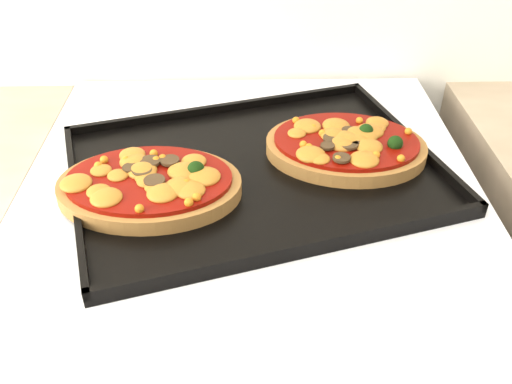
{
  "coord_description": "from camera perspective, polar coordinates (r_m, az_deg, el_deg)",
  "views": [
    {
      "loc": [
        -0.05,
        1.09,
        1.33
      ],
      "look_at": [
        -0.04,
        1.65,
        0.92
      ],
      "focal_mm": 40.0,
      "sensor_mm": 36.0,
      "label": 1
    }
  ],
  "objects": [
    {
      "name": "baking_tray",
      "position": [
        0.74,
        -0.08,
        2.42
      ],
      "size": [
        0.54,
        0.46,
        0.02
      ],
      "primitive_type": "cube",
      "rotation": [
        0.0,
        0.0,
        0.29
      ],
      "color": "black",
      "rests_on": "stove"
    },
    {
      "name": "pizza_left",
      "position": [
        0.7,
        -10.62,
        0.87
      ],
      "size": [
        0.22,
        0.16,
        0.03
      ],
      "primitive_type": null,
      "rotation": [
        0.0,
        0.0,
        -0.02
      ],
      "color": "olive",
      "rests_on": "baking_tray"
    },
    {
      "name": "pizza_right",
      "position": [
        0.77,
        8.97,
        4.74
      ],
      "size": [
        0.23,
        0.19,
        0.03
      ],
      "primitive_type": null,
      "rotation": [
        0.0,
        0.0,
        -0.14
      ],
      "color": "olive",
      "rests_on": "baking_tray"
    }
  ]
}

